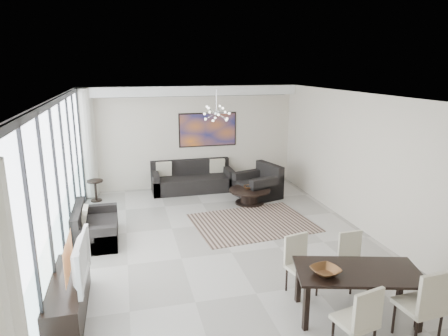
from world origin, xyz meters
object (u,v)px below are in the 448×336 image
object	(u,v)px
coffee_table	(250,195)
tv_console	(67,297)
dining_table	(358,276)
television	(75,260)
sofa_main	(192,181)

from	to	relation	value
coffee_table	tv_console	size ratio (longest dim) A/B	0.62
coffee_table	dining_table	distance (m)	4.93
television	sofa_main	bearing A→B (deg)	-23.51
dining_table	television	bearing A→B (deg)	165.59
dining_table	tv_console	bearing A→B (deg)	165.38
sofa_main	tv_console	world-z (taller)	sofa_main
sofa_main	dining_table	size ratio (longest dim) A/B	1.22
coffee_table	television	size ratio (longest dim) A/B	0.98
coffee_table	tv_console	world-z (taller)	tv_console
coffee_table	television	distance (m)	5.51
television	tv_console	bearing A→B (deg)	72.16
sofa_main	tv_console	size ratio (longest dim) A/B	1.31
coffee_table	tv_console	distance (m)	5.54
coffee_table	sofa_main	world-z (taller)	sofa_main
tv_console	television	world-z (taller)	television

